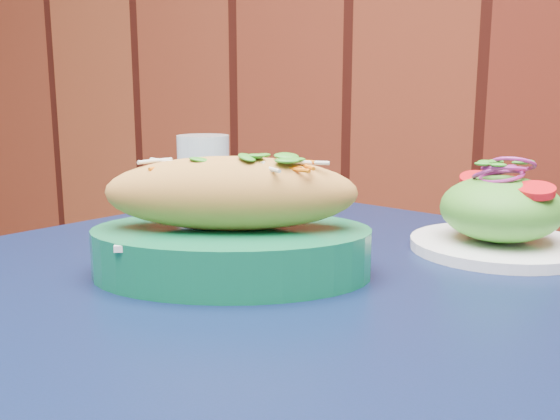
% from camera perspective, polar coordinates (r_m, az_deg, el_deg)
% --- Properties ---
extents(cafe_table, '(0.99, 0.99, 0.75)m').
position_cam_1_polar(cafe_table, '(0.63, 0.49, -14.38)').
color(cafe_table, black).
rests_on(cafe_table, ground).
extents(banh_mi_basket, '(0.33, 0.28, 0.13)m').
position_cam_1_polar(banh_mi_basket, '(0.62, -4.48, -1.48)').
color(banh_mi_basket, '#0E653E').
rests_on(banh_mi_basket, cafe_table).
extents(salad_plate, '(0.20, 0.20, 0.11)m').
position_cam_1_polar(salad_plate, '(0.75, 19.51, -0.53)').
color(salad_plate, white).
rests_on(salad_plate, cafe_table).
extents(water_glass, '(0.07, 0.07, 0.12)m').
position_cam_1_polar(water_glass, '(0.89, -6.98, 2.99)').
color(water_glass, silver).
rests_on(water_glass, cafe_table).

